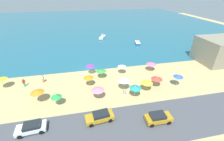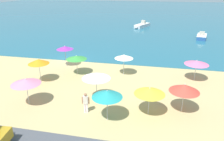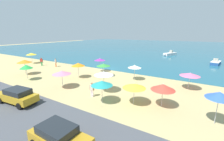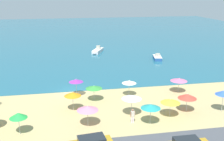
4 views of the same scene
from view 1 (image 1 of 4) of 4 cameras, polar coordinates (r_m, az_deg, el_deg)
name	(u,v)px [view 1 (image 1 of 4)]	position (r m, az deg, el deg)	size (l,w,h in m)	color
ground_plane	(89,70)	(36.95, -8.71, 0.05)	(160.00, 160.00, 0.00)	tan
sea	(82,24)	(89.19, -11.25, 17.11)	(150.00, 110.00, 0.05)	#216076
coastal_road	(98,131)	(22.83, -5.37, -21.88)	(80.00, 8.00, 0.06)	#484B51
beach_umbrella_0	(136,87)	(27.27, 8.95, -6.31)	(2.13, 2.13, 2.39)	#B2B2B7
beach_umbrella_1	(147,82)	(29.40, 13.20, -4.32)	(2.25, 2.25, 2.20)	#B2B2B7
beach_umbrella_2	(90,66)	(34.22, -8.29, 1.88)	(1.94, 1.94, 2.52)	#B2B2B7
beach_umbrella_3	(124,80)	(28.70, 4.57, -3.58)	(2.30, 2.30, 2.55)	#B2B2B7
beach_umbrella_4	(157,78)	(31.08, 16.74, -2.73)	(2.23, 2.23, 2.33)	#B2B2B7
beach_umbrella_5	(1,79)	(36.34, -36.70, -2.51)	(2.20, 2.20, 2.45)	#B2B2B7
beach_umbrella_6	(89,77)	(30.15, -8.93, -2.48)	(2.02, 2.02, 2.42)	#B2B2B7
beach_umbrella_7	(37,92)	(28.59, -26.65, -7.17)	(2.26, 2.26, 2.59)	#B2B2B7
beach_umbrella_8	(98,89)	(26.67, -5.43, -7.13)	(2.30, 2.30, 2.31)	#B2B2B7
beach_umbrella_9	(122,66)	(34.24, 3.83, 1.75)	(1.96, 1.96, 2.30)	#B2B2B7
beach_umbrella_10	(179,76)	(32.46, 24.00, -1.87)	(1.90, 1.90, 2.72)	#B2B2B7
beach_umbrella_11	(101,70)	(32.72, -4.18, 0.04)	(2.19, 2.19, 2.13)	#B2B2B7
beach_umbrella_12	(151,64)	(36.78, 14.77, 2.57)	(2.35, 2.35, 2.15)	#B2B2B7
beach_umbrella_13	(56,96)	(26.69, -20.51, -9.06)	(1.77, 1.77, 2.40)	#B2B2B7
bather_0	(24,82)	(35.05, -30.54, -3.91)	(0.42, 0.44, 1.77)	green
bather_1	(125,92)	(27.96, 4.82, -8.01)	(0.57, 0.27, 1.63)	white
bather_2	(43,78)	(34.74, -24.88, -2.75)	(0.55, 0.31, 1.72)	#D46027
parked_car_2	(100,117)	(23.43, -4.64, -17.10)	(4.39, 2.20, 1.50)	#B88D1E
parked_car_3	(31,127)	(24.76, -28.34, -18.54)	(4.07, 2.15, 1.39)	silver
parked_car_4	(158,118)	(24.20, 17.20, -16.78)	(3.94, 1.89, 1.51)	#B4851E
skiff_nearshore	(138,43)	(55.08, 9.73, 10.39)	(2.28, 4.25, 1.34)	#285394
skiff_offshore	(102,37)	(60.96, -3.66, 12.57)	(3.45, 5.31, 1.47)	silver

